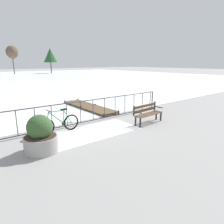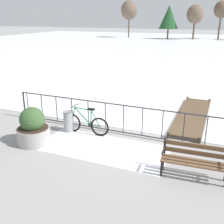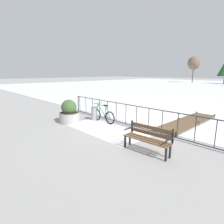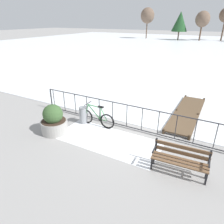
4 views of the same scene
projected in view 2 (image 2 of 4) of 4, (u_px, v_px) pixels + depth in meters
ground_plane at (132, 136)px, 9.07m from camera, size 160.00×160.00×0.00m
frozen_pond at (205, 48)px, 33.70m from camera, size 80.00×56.00×0.03m
snow_patch at (103, 148)px, 8.22m from camera, size 3.97×1.76×0.01m
railing_fence at (133, 121)px, 8.88m from camera, size 9.06×0.06×1.07m
bicycle_near_railing at (86, 124)px, 9.13m from camera, size 1.71×0.52×0.97m
park_bench at (194, 158)px, 6.63m from camera, size 1.63×0.58×0.89m
planter_with_shrub at (33, 128)px, 8.40m from camera, size 1.03×1.03×1.19m
trash_bin at (69, 121)px, 9.32m from camera, size 0.35×0.35×0.73m
wooden_dock at (192, 115)px, 10.63m from camera, size 1.10×4.59×0.20m
tree_far_west at (169, 17)px, 46.04m from camera, size 3.27×3.27×5.64m
tree_centre at (222, 10)px, 45.20m from camera, size 2.57×2.57×6.33m
tree_far_east at (129, 10)px, 48.59m from camera, size 3.02×3.02×6.54m
tree_extra at (195, 14)px, 44.97m from camera, size 2.82×2.82×5.70m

